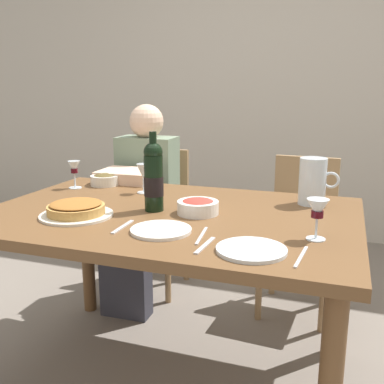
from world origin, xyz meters
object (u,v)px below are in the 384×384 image
(wine_glass_left_diner, at_px, (317,211))
(chair_right, at_px, (301,224))
(olive_bowl, at_px, (105,179))
(chair_left, at_px, (156,209))
(wine_glass_centre, at_px, (74,169))
(dinner_plate_right_setting, at_px, (161,230))
(wine_bottle, at_px, (154,177))
(dining_table, at_px, (169,233))
(wine_glass_right_diner, at_px, (143,173))
(water_pitcher, at_px, (313,184))
(diner_left, at_px, (140,200))
(baked_tart, at_px, (76,209))
(salad_bowl, at_px, (198,206))
(dinner_plate_left_setting, at_px, (251,250))

(wine_glass_left_diner, height_order, chair_right, wine_glass_left_diner)
(olive_bowl, relative_size, chair_left, 0.17)
(wine_glass_centre, distance_m, dinner_plate_right_setting, 0.85)
(wine_glass_centre, bearing_deg, wine_bottle, -24.76)
(dining_table, height_order, olive_bowl, olive_bowl)
(olive_bowl, xyz_separation_m, chair_left, (0.05, 0.53, -0.29))
(wine_glass_centre, bearing_deg, chair_left, 76.18)
(wine_glass_right_diner, bearing_deg, water_pitcher, 3.24)
(dining_table, xyz_separation_m, chair_left, (-0.45, 0.89, -0.17))
(dinner_plate_right_setting, bearing_deg, water_pitcher, 50.29)
(water_pitcher, distance_m, diner_left, 1.07)
(baked_tart, height_order, olive_bowl, same)
(salad_bowl, relative_size, diner_left, 0.14)
(salad_bowl, height_order, dinner_plate_right_setting, salad_bowl)
(dinner_plate_right_setting, bearing_deg, olive_bowl, 133.14)
(wine_bottle, bearing_deg, wine_glass_right_diner, 122.86)
(olive_bowl, distance_m, dinner_plate_right_setting, 0.84)
(dinner_plate_right_setting, xyz_separation_m, chair_right, (0.39, 1.11, -0.27))
(dinner_plate_left_setting, height_order, diner_left, diner_left)
(dining_table, height_order, chair_right, chair_right)
(baked_tart, relative_size, olive_bowl, 1.96)
(olive_bowl, xyz_separation_m, chair_right, (0.96, 0.50, -0.29))
(dining_table, distance_m, wine_glass_centre, 0.69)
(baked_tart, distance_m, wine_glass_left_diner, 0.91)
(dinner_plate_right_setting, bearing_deg, dinner_plate_left_setting, -14.51)
(olive_bowl, relative_size, dinner_plate_right_setting, 0.68)
(olive_bowl, xyz_separation_m, wine_glass_centre, (-0.10, -0.11, 0.07))
(dining_table, relative_size, wine_bottle, 4.63)
(wine_glass_left_diner, relative_size, chair_left, 0.16)
(diner_left, bearing_deg, wine_glass_left_diner, 140.36)
(baked_tart, relative_size, salad_bowl, 1.72)
(diner_left, bearing_deg, dinner_plate_left_setting, 129.25)
(dinner_plate_left_setting, bearing_deg, wine_glass_left_diner, 45.27)
(wine_glass_left_diner, height_order, dinner_plate_left_setting, wine_glass_left_diner)
(baked_tart, xyz_separation_m, wine_glass_right_diner, (0.08, 0.45, 0.07))
(water_pitcher, xyz_separation_m, salad_bowl, (-0.42, -0.30, -0.06))
(dinner_plate_left_setting, bearing_deg, dining_table, 140.51)
(olive_bowl, bearing_deg, dinner_plate_left_setting, -37.49)
(wine_glass_right_diner, relative_size, dinner_plate_left_setting, 0.64)
(wine_bottle, bearing_deg, salad_bowl, 2.57)
(olive_bowl, height_order, chair_right, chair_right)
(olive_bowl, relative_size, diner_left, 0.13)
(chair_left, bearing_deg, wine_bottle, 111.93)
(dining_table, bearing_deg, water_pitcher, 30.27)
(salad_bowl, distance_m, wine_glass_centre, 0.77)
(olive_bowl, relative_size, wine_glass_centre, 1.06)
(water_pitcher, bearing_deg, dinner_plate_right_setting, -129.71)
(salad_bowl, xyz_separation_m, dinner_plate_left_setting, (0.29, -0.35, -0.03))
(dinner_plate_right_setting, bearing_deg, dining_table, 105.68)
(dinner_plate_right_setting, bearing_deg, diner_left, 119.66)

